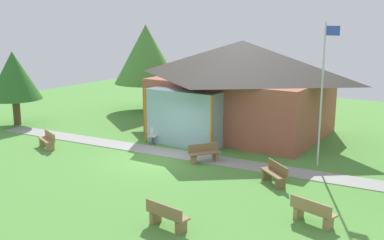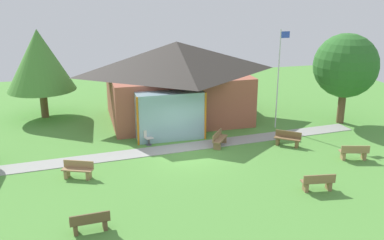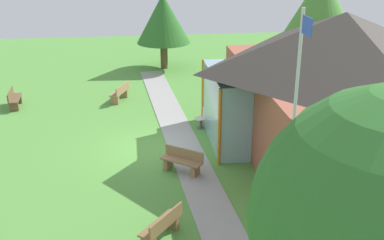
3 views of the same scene
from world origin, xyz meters
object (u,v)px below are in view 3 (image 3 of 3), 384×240
Objects in this scene: bench_mid_right at (162,227)px; tree_west_hedge at (163,19)px; pavilion at (334,82)px; patio_chair_porch_left at (202,119)px; bench_mid_left at (120,93)px; bench_front_left at (14,99)px; tree_behind_pavilion_left at (320,10)px; flagpole at (294,128)px; bench_rear_near_path at (182,161)px.

bench_mid_right is 17.82m from tree_west_hedge.
pavilion reaches higher than patio_chair_porch_left.
bench_front_left is at bearing 117.16° from bench_mid_left.
tree_west_hedge is at bearing -114.73° from tree_behind_pavilion_left.
bench_front_left is (-6.43, -13.08, -2.34)m from pavilion.
bench_mid_left is 5.06m from bench_front_left.
flagpole is at bearing -64.81° from bench_mid_right.
bench_rear_near_path is 10.55m from bench_front_left.
bench_mid_left and bench_front_left have the same top height.
pavilion reaches higher than bench_rear_near_path.
flagpole is 18.45m from tree_west_hedge.
bench_rear_near_path is 0.96× the size of bench_front_left.
tree_west_hedge is (-13.75, 0.32, 2.65)m from bench_rear_near_path.
bench_mid_left is at bearing -37.52° from bench_rear_near_path.
tree_behind_pavilion_left is (-9.96, 8.54, 3.59)m from bench_rear_near_path.
flagpole is 9.08m from patio_chair_porch_left.
pavilion is at bearing 23.35° from tree_west_hedge.
flagpole is 5.95m from bench_rear_near_path.
tree_behind_pavilion_left is at bearing 162.43° from pavilion.
patio_chair_porch_left reaches higher than bench_rear_near_path.
pavilion is 1.58× the size of flagpole.
bench_front_left is at bearing -141.88° from flagpole.
bench_mid_right is 17.12m from tree_behind_pavilion_left.
tree_behind_pavilion_left is (-13.79, 9.49, 3.59)m from bench_mid_right.
tree_behind_pavilion_left reaches higher than bench_mid_left.
bench_mid_right is (11.41, 6.38, 0.00)m from bench_front_left.
bench_mid_right is at bearing -150.33° from bench_mid_left.
tree_behind_pavilion_left is 9.10m from tree_west_hedge.
bench_rear_near_path is at bearing -1.34° from tree_west_hedge.
tree_behind_pavilion_left is (-8.81, 2.79, 1.25)m from pavilion.
flagpole reaches higher than bench_mid_right.
tree_west_hedge is at bearing -0.86° from bench_mid_left.
pavilion is at bearing -106.94° from bench_mid_left.
bench_front_left is 16.44m from tree_behind_pavilion_left.
tree_behind_pavilion_left is (-2.37, 15.87, 3.59)m from bench_front_left.
bench_front_left is at bearing 68.00° from bench_mid_right.
flagpole is 4.06× the size of bench_mid_left.
tree_west_hedge reaches higher than patio_chair_porch_left.
tree_behind_pavilion_left is at bearing -56.18° from bench_mid_left.
bench_mid_left is (-6.78, -8.03, -2.34)m from pavilion.
patio_chair_porch_left is (4.03, 3.55, 0.01)m from bench_mid_left.
bench_front_left is 10.17m from tree_west_hedge.
pavilion is 2.19× the size of tree_west_hedge.
flagpole is 1.04× the size of tree_behind_pavilion_left.
pavilion is 13.72m from tree_west_hedge.
patio_chair_porch_left is at bearing 22.75° from bench_mid_right.
bench_rear_near_path is (7.93, 2.28, 0.00)m from bench_mid_left.
bench_rear_near_path is at bearing 146.60° from patio_chair_porch_left.
bench_mid_left is 5.37m from patio_chair_porch_left.
bench_mid_right is (-0.77, -3.18, -3.05)m from flagpole.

